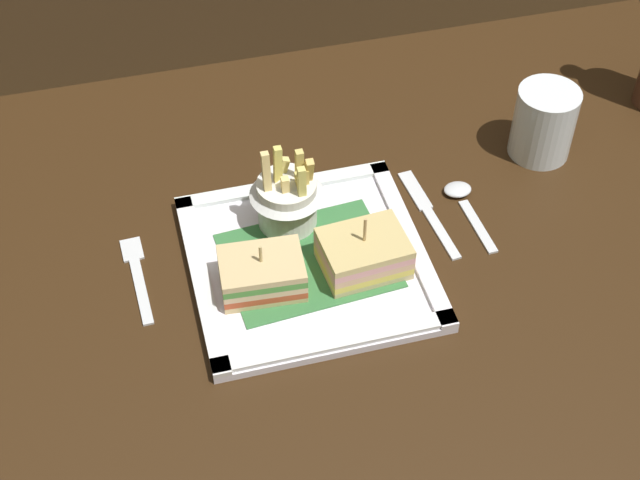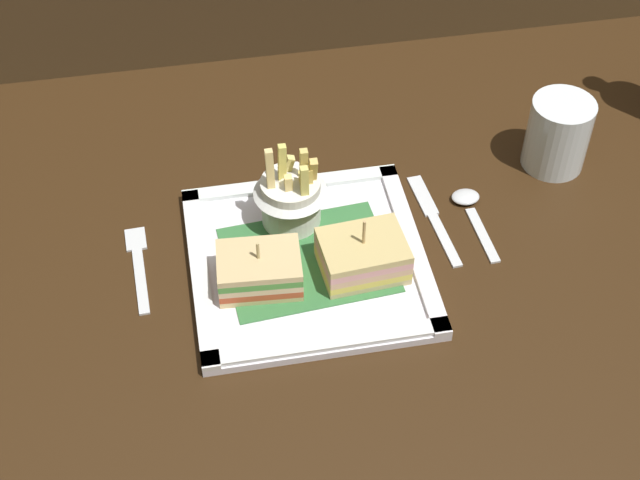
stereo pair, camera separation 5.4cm
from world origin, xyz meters
TOP-DOWN VIEW (x-y plane):
  - dining_table at (0.00, 0.00)m, footprint 1.22×0.83m
  - square_plate at (-0.03, 0.00)m, footprint 0.27×0.27m
  - sandwich_half_left at (-0.09, -0.02)m, footprint 0.10×0.07m
  - sandwich_half_right at (0.03, -0.02)m, footprint 0.10×0.08m
  - fries_cup at (-0.04, 0.07)m, footprint 0.09×0.09m
  - water_glass at (0.31, 0.12)m, footprint 0.08×0.08m
  - fork at (-0.22, 0.04)m, footprint 0.03×0.13m
  - knife at (0.13, 0.05)m, footprint 0.03×0.16m
  - spoon at (0.18, 0.06)m, footprint 0.03×0.12m

SIDE VIEW (x-z plane):
  - dining_table at x=0.00m, z-range 0.22..0.96m
  - fork at x=-0.22m, z-range 0.74..0.74m
  - knife at x=0.13m, z-range 0.74..0.74m
  - spoon at x=0.18m, z-range 0.74..0.75m
  - square_plate at x=-0.03m, z-range 0.74..0.75m
  - sandwich_half_left at x=-0.09m, z-range 0.74..0.80m
  - sandwich_half_right at x=0.03m, z-range 0.73..0.81m
  - water_glass at x=0.31m, z-range 0.73..0.83m
  - fries_cup at x=-0.04m, z-range 0.74..0.85m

